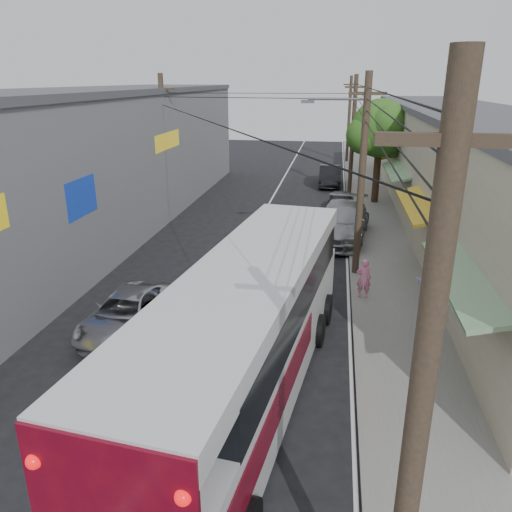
{
  "coord_description": "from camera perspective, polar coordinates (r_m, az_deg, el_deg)",
  "views": [
    {
      "loc": [
        4.16,
        -6.74,
        7.71
      ],
      "look_at": [
        1.65,
        9.04,
        2.02
      ],
      "focal_mm": 35.0,
      "sensor_mm": 36.0,
      "label": 1
    }
  ],
  "objects": [
    {
      "name": "coach_bus",
      "position": [
        12.47,
        -0.72,
        -8.46
      ],
      "size": [
        4.09,
        12.58,
        3.56
      ],
      "rotation": [
        0.0,
        0.0,
        -0.13
      ],
      "color": "silver",
      "rests_on": "ground"
    },
    {
      "name": "sidewalk",
      "position": [
        27.91,
        13.51,
        3.14
      ],
      "size": [
        3.0,
        80.0,
        0.12
      ],
      "primitive_type": "cube",
      "color": "slate",
      "rests_on": "ground"
    },
    {
      "name": "jeepney",
      "position": [
        16.64,
        -14.54,
        -6.31
      ],
      "size": [
        2.2,
        4.51,
        1.24
      ],
      "primitive_type": "imported",
      "rotation": [
        0.0,
        0.0,
        -0.03
      ],
      "color": "#B5B5BC",
      "rests_on": "ground"
    },
    {
      "name": "pedestrian_far",
      "position": [
        18.8,
        18.94,
        -2.78
      ],
      "size": [
        0.83,
        0.69,
        1.55
      ],
      "primitive_type": "imported",
      "rotation": [
        0.0,
        0.0,
        3.0
      ],
      "color": "#8EA0CF",
      "rests_on": "sidewalk"
    },
    {
      "name": "parked_car_far",
      "position": [
        38.65,
        8.46,
        9.02
      ],
      "size": [
        1.62,
        4.58,
        1.5
      ],
      "primitive_type": "imported",
      "rotation": [
        0.0,
        0.0,
        0.01
      ],
      "color": "black",
      "rests_on": "ground"
    },
    {
      "name": "utility_poles",
      "position": [
        27.32,
        6.94,
        11.93
      ],
      "size": [
        11.8,
        45.28,
        8.0
      ],
      "color": "#473828",
      "rests_on": "ground"
    },
    {
      "name": "building_left",
      "position": [
        28.08,
        -18.17,
        10.34
      ],
      "size": [
        7.2,
        36.0,
        7.25
      ],
      "color": "slate",
      "rests_on": "ground"
    },
    {
      "name": "pedestrian_near",
      "position": [
        18.6,
        12.21,
        -2.49
      ],
      "size": [
        0.55,
        0.37,
        1.47
      ],
      "primitive_type": "imported",
      "rotation": [
        0.0,
        0.0,
        3.11
      ],
      "color": "pink",
      "rests_on": "sidewalk"
    },
    {
      "name": "street_tree",
      "position": [
        33.01,
        14.12,
        13.76
      ],
      "size": [
        4.4,
        4.0,
        6.6
      ],
      "color": "#3F2B19",
      "rests_on": "ground"
    },
    {
      "name": "ground",
      "position": [
        11.06,
        -17.85,
        -25.8
      ],
      "size": [
        120.0,
        120.0,
        0.0
      ],
      "primitive_type": "plane",
      "color": "black",
      "rests_on": "ground"
    },
    {
      "name": "parked_car_mid",
      "position": [
        30.56,
        9.67,
        6.0
      ],
      "size": [
        1.63,
        3.94,
        1.33
      ],
      "primitive_type": "imported",
      "rotation": [
        0.0,
        0.0,
        -0.01
      ],
      "color": "#222327",
      "rests_on": "ground"
    },
    {
      "name": "building_right",
      "position": [
        29.89,
        22.44,
        9.37
      ],
      "size": [
        7.09,
        40.0,
        6.25
      ],
      "color": "#B3AB8E",
      "rests_on": "ground"
    },
    {
      "name": "parked_suv",
      "position": [
        25.6,
        9.71,
        3.87
      ],
      "size": [
        3.28,
        6.42,
        1.78
      ],
      "primitive_type": "imported",
      "rotation": [
        0.0,
        0.0,
        -0.13
      ],
      "color": "gray",
      "rests_on": "ground"
    }
  ]
}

